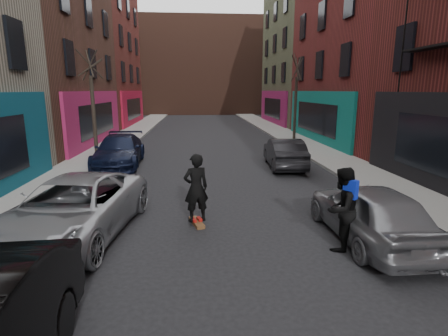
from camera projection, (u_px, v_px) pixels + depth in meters
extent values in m
cube|color=gray|center=(134.00, 131.00, 30.30)|extent=(2.50, 84.00, 0.13)
cube|color=gray|center=(276.00, 130.00, 31.28)|extent=(2.50, 84.00, 0.13)
cube|color=#47281E|center=(201.00, 68.00, 54.57)|extent=(40.00, 10.00, 14.00)
imported|color=#9C9EA4|center=(73.00, 209.00, 8.49)|extent=(3.14, 5.59, 1.47)
imported|color=black|center=(119.00, 151.00, 16.73)|extent=(2.27, 5.12, 1.46)
imported|color=gray|center=(370.00, 212.00, 8.34)|extent=(1.78, 4.26, 1.44)
imported|color=black|center=(284.00, 153.00, 16.35)|extent=(1.72, 4.25, 1.37)
cube|color=brown|center=(197.00, 223.00, 9.48)|extent=(0.45, 0.83, 0.10)
imported|color=black|center=(196.00, 188.00, 9.27)|extent=(0.78, 0.62, 1.85)
imported|color=black|center=(342.00, 209.00, 7.83)|extent=(1.18, 1.13, 1.91)
cube|color=#0E25C6|center=(351.00, 189.00, 7.58)|extent=(0.29, 0.33, 0.42)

